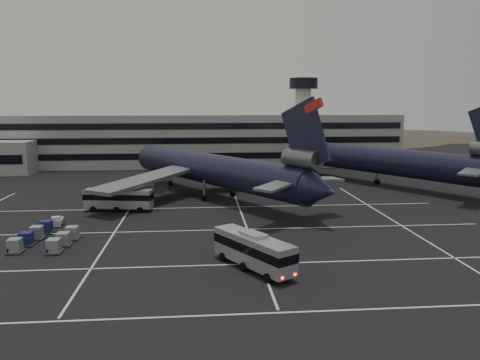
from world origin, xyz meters
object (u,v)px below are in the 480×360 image
at_px(tug_a, 58,222).
at_px(uld_cluster, 45,237).
at_px(trijet_main, 214,169).
at_px(bus_far, 119,198).
at_px(bus_near, 253,249).

relative_size(tug_a, uld_cluster, 0.22).
bearing_deg(trijet_main, bus_far, 176.76).
height_order(trijet_main, bus_far, trijet_main).
height_order(trijet_main, uld_cluster, trijet_main).
bearing_deg(uld_cluster, bus_near, -23.95).
bearing_deg(tug_a, bus_far, 45.52).
xyz_separation_m(bus_far, uld_cluster, (-6.06, -17.45, -1.28)).
bearing_deg(trijet_main, uld_cluster, -162.76).
relative_size(trijet_main, tug_a, 20.90).
height_order(bus_near, tug_a, bus_near).
bearing_deg(bus_near, tug_a, 111.38).
relative_size(trijet_main, bus_far, 4.56).
height_order(bus_far, tug_a, bus_far).
height_order(bus_far, uld_cluster, bus_far).
bearing_deg(bus_near, trijet_main, 63.10).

